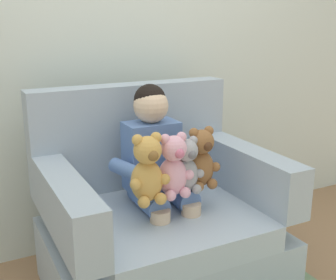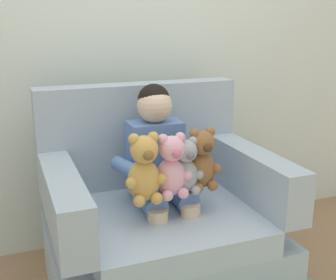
{
  "view_description": "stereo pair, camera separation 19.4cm",
  "coord_description": "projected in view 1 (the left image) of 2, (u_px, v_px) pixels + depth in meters",
  "views": [
    {
      "loc": [
        -0.84,
        -1.71,
        1.33
      ],
      "look_at": [
        0.01,
        -0.05,
        0.8
      ],
      "focal_mm": 46.02,
      "sensor_mm": 36.0,
      "label": 1
    },
    {
      "loc": [
        -0.66,
        -1.79,
        1.33
      ],
      "look_at": [
        0.01,
        -0.05,
        0.8
      ],
      "focal_mm": 46.02,
      "sensor_mm": 36.0,
      "label": 2
    }
  ],
  "objects": [
    {
      "name": "back_wall",
      "position": [
        107.0,
        25.0,
        2.43
      ],
      "size": [
        6.0,
        0.1,
        2.6
      ],
      "primitive_type": "cube",
      "color": "silver",
      "rests_on": "ground"
    },
    {
      "name": "plush_brown",
      "position": [
        201.0,
        160.0,
        2.0
      ],
      "size": [
        0.17,
        0.14,
        0.29
      ],
      "rotation": [
        0.0,
        0.0,
        -0.28
      ],
      "color": "brown",
      "rests_on": "armchair"
    },
    {
      "name": "seated_child",
      "position": [
        157.0,
        162.0,
        2.08
      ],
      "size": [
        0.45,
        0.39,
        0.82
      ],
      "rotation": [
        0.0,
        0.0,
        -0.03
      ],
      "color": "#597AB7",
      "rests_on": "armchair"
    },
    {
      "name": "plush_grey",
      "position": [
        186.0,
        167.0,
        1.95
      ],
      "size": [
        0.16,
        0.13,
        0.26
      ],
      "rotation": [
        0.0,
        0.0,
        -0.39
      ],
      "color": "#9E9EA3",
      "rests_on": "armchair"
    },
    {
      "name": "plush_pink",
      "position": [
        174.0,
        167.0,
        1.9
      ],
      "size": [
        0.17,
        0.14,
        0.29
      ],
      "rotation": [
        0.0,
        0.0,
        0.33
      ],
      "color": "#EAA8BC",
      "rests_on": "armchair"
    },
    {
      "name": "armchair",
      "position": [
        158.0,
        227.0,
        2.15
      ],
      "size": [
        1.07,
        0.86,
        1.0
      ],
      "color": "#9EADBC",
      "rests_on": "ground"
    },
    {
      "name": "plush_honey",
      "position": [
        148.0,
        171.0,
        1.83
      ],
      "size": [
        0.18,
        0.15,
        0.31
      ],
      "rotation": [
        0.0,
        0.0,
        0.28
      ],
      "color": "gold",
      "rests_on": "armchair"
    }
  ]
}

